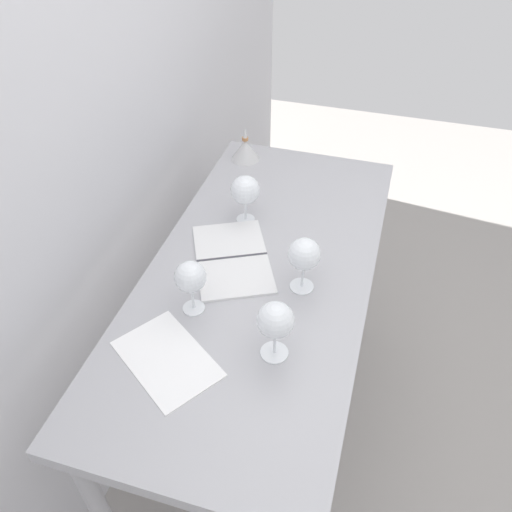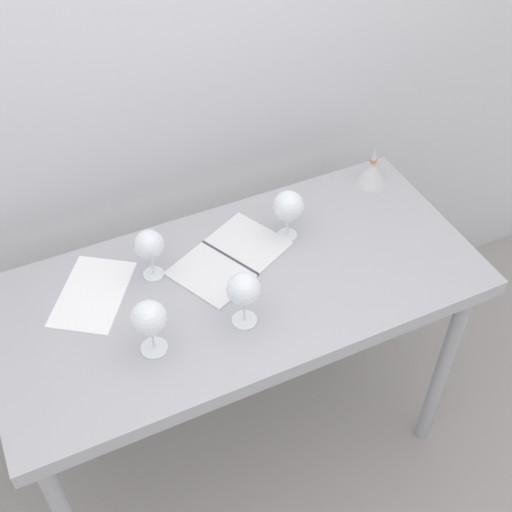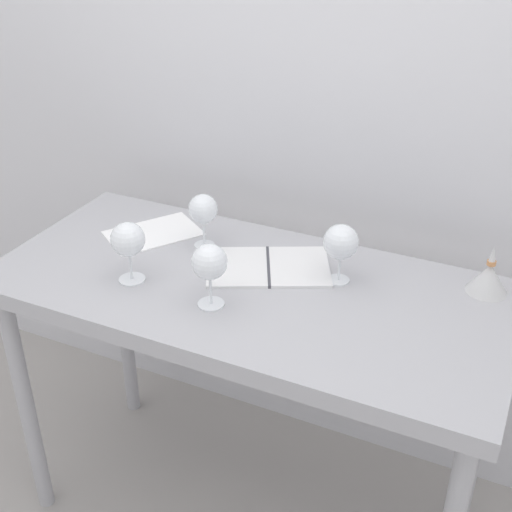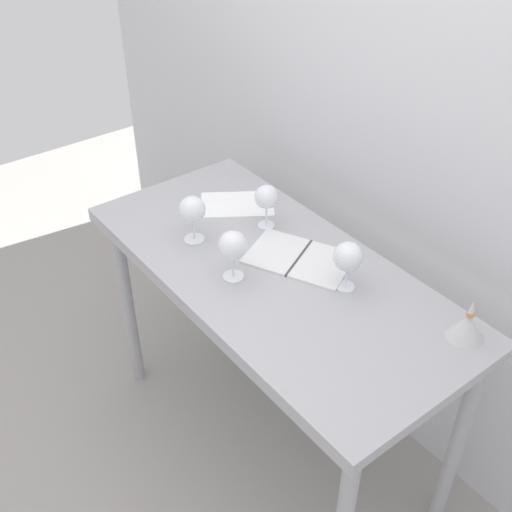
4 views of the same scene
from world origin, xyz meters
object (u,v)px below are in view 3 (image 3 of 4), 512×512
(decanter_funnel, at_px, (489,278))
(wine_glass_near_center, at_px, (210,264))
(open_notebook, at_px, (268,267))
(wine_glass_far_left, at_px, (203,210))
(wine_glass_far_right, at_px, (341,243))
(wine_glass_near_left, at_px, (128,241))
(tasting_sheet_upper, at_px, (153,233))

(decanter_funnel, bearing_deg, wine_glass_near_center, -149.82)
(open_notebook, bearing_deg, wine_glass_far_left, 144.77)
(wine_glass_far_right, relative_size, decanter_funnel, 1.24)
(wine_glass_far_left, height_order, decanter_funnel, wine_glass_far_left)
(wine_glass_far_left, xyz_separation_m, wine_glass_near_left, (-0.08, -0.25, 0.00))
(open_notebook, xyz_separation_m, decanter_funnel, (0.57, 0.13, 0.04))
(wine_glass_far_left, bearing_deg, wine_glass_near_center, -58.01)
(wine_glass_near_left, height_order, tasting_sheet_upper, wine_glass_near_left)
(wine_glass_near_center, height_order, wine_glass_far_left, wine_glass_near_center)
(decanter_funnel, bearing_deg, tasting_sheet_upper, -174.33)
(wine_glass_far_right, distance_m, tasting_sheet_upper, 0.61)
(decanter_funnel, bearing_deg, wine_glass_far_left, -172.96)
(wine_glass_near_center, xyz_separation_m, wine_glass_far_left, (-0.17, 0.27, -0.00))
(wine_glass_far_right, bearing_deg, open_notebook, -174.52)
(open_notebook, bearing_deg, wine_glass_near_center, -129.85)
(wine_glass_far_left, relative_size, decanter_funnel, 1.22)
(wine_glass_far_right, relative_size, open_notebook, 0.42)
(wine_glass_near_center, bearing_deg, wine_glass_far_right, 44.14)
(wine_glass_far_left, bearing_deg, decanter_funnel, 7.04)
(tasting_sheet_upper, bearing_deg, wine_glass_near_center, -3.28)
(wine_glass_near_left, relative_size, open_notebook, 0.43)
(wine_glass_near_center, distance_m, decanter_funnel, 0.73)
(wine_glass_far_right, height_order, tasting_sheet_upper, wine_glass_far_right)
(wine_glass_near_center, distance_m, tasting_sheet_upper, 0.45)
(wine_glass_far_right, distance_m, open_notebook, 0.23)
(wine_glass_far_right, height_order, open_notebook, wine_glass_far_right)
(wine_glass_near_left, bearing_deg, decanter_funnel, 21.73)
(wine_glass_near_center, relative_size, wine_glass_far_left, 1.05)
(decanter_funnel, bearing_deg, wine_glass_far_right, -162.64)
(open_notebook, bearing_deg, tasting_sheet_upper, 148.72)
(wine_glass_far_right, xyz_separation_m, open_notebook, (-0.20, -0.02, -0.11))
(wine_glass_near_center, relative_size, wine_glass_near_left, 1.00)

